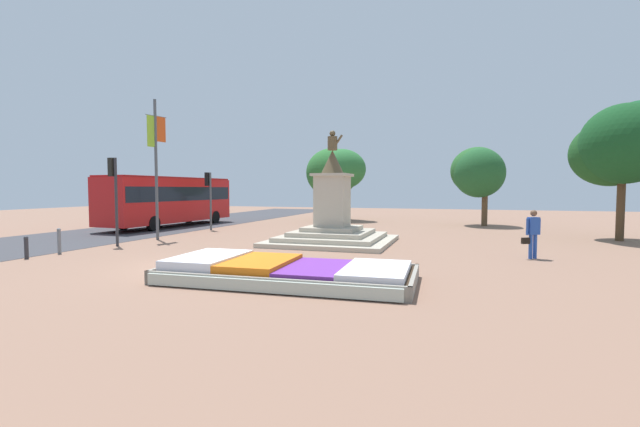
{
  "coord_description": "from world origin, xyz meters",
  "views": [
    {
      "loc": [
        7.82,
        -11.78,
        2.48
      ],
      "look_at": [
        2.68,
        4.08,
        1.53
      ],
      "focal_mm": 24.0,
      "sensor_mm": 36.0,
      "label": 1
    }
  ],
  "objects_px": {
    "banner_pole": "(156,163)",
    "traffic_light_mid_block": "(114,185)",
    "flower_planter": "(282,272)",
    "traffic_light_far_corner": "(209,190)",
    "city_bus": "(170,198)",
    "kerb_bollard_mid_b": "(26,247)",
    "kerb_bollard_north": "(59,240)",
    "statue_monument": "(332,222)",
    "pedestrian_with_handbag": "(533,231)"
  },
  "relations": [
    {
      "from": "traffic_light_far_corner",
      "to": "kerb_bollard_north",
      "type": "height_order",
      "value": "traffic_light_far_corner"
    },
    {
      "from": "kerb_bollard_north",
      "to": "traffic_light_mid_block",
      "type": "bearing_deg",
      "value": 82.34
    },
    {
      "from": "traffic_light_mid_block",
      "to": "kerb_bollard_mid_b",
      "type": "height_order",
      "value": "traffic_light_mid_block"
    },
    {
      "from": "flower_planter",
      "to": "traffic_light_mid_block",
      "type": "xyz_separation_m",
      "value": [
        -9.71,
        4.31,
        2.43
      ]
    },
    {
      "from": "city_bus",
      "to": "kerb_bollard_north",
      "type": "height_order",
      "value": "city_bus"
    },
    {
      "from": "kerb_bollard_mid_b",
      "to": "flower_planter",
      "type": "bearing_deg",
      "value": -3.17
    },
    {
      "from": "traffic_light_mid_block",
      "to": "statue_monument",
      "type": "bearing_deg",
      "value": 24.09
    },
    {
      "from": "flower_planter",
      "to": "traffic_light_far_corner",
      "type": "height_order",
      "value": "traffic_light_far_corner"
    },
    {
      "from": "statue_monument",
      "to": "pedestrian_with_handbag",
      "type": "xyz_separation_m",
      "value": [
        8.03,
        -2.09,
        0.02
      ]
    },
    {
      "from": "flower_planter",
      "to": "statue_monument",
      "type": "height_order",
      "value": "statue_monument"
    },
    {
      "from": "kerb_bollard_north",
      "to": "flower_planter",
      "type": "bearing_deg",
      "value": -10.31
    },
    {
      "from": "flower_planter",
      "to": "traffic_light_mid_block",
      "type": "relative_size",
      "value": 1.8
    },
    {
      "from": "statue_monument",
      "to": "kerb_bollard_mid_b",
      "type": "height_order",
      "value": "statue_monument"
    },
    {
      "from": "banner_pole",
      "to": "traffic_light_mid_block",
      "type": "bearing_deg",
      "value": -95.24
    },
    {
      "from": "kerb_bollard_north",
      "to": "statue_monument",
      "type": "bearing_deg",
      "value": 35.19
    },
    {
      "from": "kerb_bollard_north",
      "to": "banner_pole",
      "type": "bearing_deg",
      "value": 83.54
    },
    {
      "from": "statue_monument",
      "to": "flower_planter",
      "type": "bearing_deg",
      "value": -83.12
    },
    {
      "from": "kerb_bollard_mid_b",
      "to": "kerb_bollard_north",
      "type": "height_order",
      "value": "kerb_bollard_north"
    },
    {
      "from": "traffic_light_mid_block",
      "to": "banner_pole",
      "type": "bearing_deg",
      "value": 84.76
    },
    {
      "from": "statue_monument",
      "to": "kerb_bollard_north",
      "type": "xyz_separation_m",
      "value": [
        -9.05,
        -6.38,
        -0.45
      ]
    },
    {
      "from": "flower_planter",
      "to": "city_bus",
      "type": "bearing_deg",
      "value": 135.96
    },
    {
      "from": "flower_planter",
      "to": "city_bus",
      "type": "height_order",
      "value": "city_bus"
    },
    {
      "from": "kerb_bollard_mid_b",
      "to": "kerb_bollard_north",
      "type": "bearing_deg",
      "value": 87.27
    },
    {
      "from": "flower_planter",
      "to": "statue_monument",
      "type": "relative_size",
      "value": 1.29
    },
    {
      "from": "banner_pole",
      "to": "kerb_bollard_mid_b",
      "type": "bearing_deg",
      "value": -95.7
    },
    {
      "from": "banner_pole",
      "to": "pedestrian_with_handbag",
      "type": "xyz_separation_m",
      "value": [
        16.52,
        -0.65,
        -2.74
      ]
    },
    {
      "from": "flower_planter",
      "to": "pedestrian_with_handbag",
      "type": "height_order",
      "value": "pedestrian_with_handbag"
    },
    {
      "from": "city_bus",
      "to": "pedestrian_with_handbag",
      "type": "relative_size",
      "value": 6.0
    },
    {
      "from": "traffic_light_far_corner",
      "to": "kerb_bollard_mid_b",
      "type": "height_order",
      "value": "traffic_light_far_corner"
    },
    {
      "from": "traffic_light_mid_block",
      "to": "city_bus",
      "type": "distance_m",
      "value": 9.72
    },
    {
      "from": "banner_pole",
      "to": "kerb_bollard_mid_b",
      "type": "height_order",
      "value": "banner_pole"
    },
    {
      "from": "kerb_bollard_mid_b",
      "to": "kerb_bollard_north",
      "type": "relative_size",
      "value": 0.82
    },
    {
      "from": "banner_pole",
      "to": "kerb_bollard_north",
      "type": "relative_size",
      "value": 6.86
    },
    {
      "from": "flower_planter",
      "to": "kerb_bollard_mid_b",
      "type": "bearing_deg",
      "value": 176.83
    },
    {
      "from": "traffic_light_far_corner",
      "to": "city_bus",
      "type": "relative_size",
      "value": 0.33
    },
    {
      "from": "traffic_light_mid_block",
      "to": "kerb_bollard_mid_b",
      "type": "xyz_separation_m",
      "value": [
        -0.39,
        -3.75,
        -2.25
      ]
    },
    {
      "from": "pedestrian_with_handbag",
      "to": "traffic_light_far_corner",
      "type": "bearing_deg",
      "value": 161.25
    },
    {
      "from": "traffic_light_far_corner",
      "to": "traffic_light_mid_block",
      "type": "bearing_deg",
      "value": -89.44
    },
    {
      "from": "traffic_light_far_corner",
      "to": "pedestrian_with_handbag",
      "type": "height_order",
      "value": "traffic_light_far_corner"
    },
    {
      "from": "statue_monument",
      "to": "pedestrian_with_handbag",
      "type": "bearing_deg",
      "value": -14.6
    },
    {
      "from": "flower_planter",
      "to": "traffic_light_far_corner",
      "type": "relative_size",
      "value": 1.99
    },
    {
      "from": "flower_planter",
      "to": "banner_pole",
      "type": "distance_m",
      "value": 12.16
    },
    {
      "from": "traffic_light_far_corner",
      "to": "kerb_bollard_north",
      "type": "relative_size",
      "value": 3.51
    },
    {
      "from": "pedestrian_with_handbag",
      "to": "traffic_light_mid_block",
      "type": "bearing_deg",
      "value": -173.84
    },
    {
      "from": "city_bus",
      "to": "pedestrian_with_handbag",
      "type": "distance_m",
      "value": 21.85
    },
    {
      "from": "statue_monument",
      "to": "city_bus",
      "type": "relative_size",
      "value": 0.51
    },
    {
      "from": "traffic_light_far_corner",
      "to": "kerb_bollard_mid_b",
      "type": "relative_size",
      "value": 4.29
    },
    {
      "from": "traffic_light_far_corner",
      "to": "city_bus",
      "type": "distance_m",
      "value": 4.11
    },
    {
      "from": "statue_monument",
      "to": "traffic_light_far_corner",
      "type": "bearing_deg",
      "value": 157.63
    },
    {
      "from": "traffic_light_mid_block",
      "to": "city_bus",
      "type": "xyz_separation_m",
      "value": [
        -3.92,
        8.86,
        -0.8
      ]
    }
  ]
}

